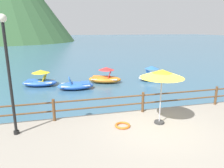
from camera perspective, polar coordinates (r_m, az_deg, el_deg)
ground_plane at (r=47.33m, az=-10.01°, el=9.47°), size 200.00×200.00×0.00m
promenade_dock at (r=7.22m, az=20.23°, el=-19.52°), size 28.00×8.00×0.40m
dock_railing at (r=9.83m, az=8.34°, el=-4.31°), size 23.92×0.12×0.95m
lamp_post at (r=7.98m, az=-26.24°, el=4.42°), size 0.28×0.28×4.22m
beach_umbrella at (r=8.38m, az=13.37°, el=2.55°), size 1.70×1.70×2.24m
life_ring at (r=8.53m, az=2.86°, el=-11.10°), size 0.61×0.61×0.09m
pedal_boat_0 at (r=15.15m, az=-9.71°, el=-0.38°), size 2.56×1.39×0.84m
pedal_boat_1 at (r=17.80m, az=10.92°, el=2.21°), size 2.45×1.26×1.20m
pedal_boat_2 at (r=16.64m, az=-18.92°, el=0.85°), size 2.69×1.75×1.21m
pedal_boat_3 at (r=16.71m, az=-1.94°, el=1.73°), size 2.85×2.08×1.24m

